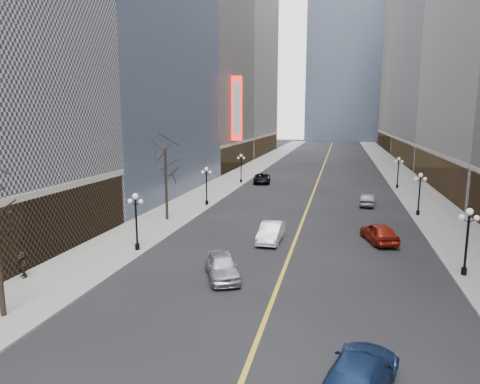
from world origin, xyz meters
The scene contains 22 objects.
sidewalk_east centered at (14.00, 70.00, 0.07)m, with size 6.00×230.00×0.15m, color gray.
sidewalk_west centered at (-14.00, 70.00, 0.07)m, with size 6.00×230.00×0.15m, color gray.
lane_line centered at (0.00, 80.00, 0.01)m, with size 0.25×200.00×0.02m, color gold.
bldg_east_c centered at (29.88, 106.00, 24.18)m, with size 26.60×40.60×48.80m.
bldg_east_d centered at (29.90, 149.00, 31.17)m, with size 26.60×46.60×62.80m.
bldg_west_c centered at (-29.88, 87.00, 25.19)m, with size 26.60×30.60×50.80m.
bldg_west_d centered at (-29.92, 121.00, 36.17)m, with size 26.60×38.60×72.80m.
streetlamp_east_1 centered at (11.80, 30.00, 2.90)m, with size 1.26×0.44×4.52m.
streetlamp_east_2 centered at (11.80, 48.00, 2.90)m, with size 1.26×0.44×4.52m.
streetlamp_east_3 centered at (11.80, 66.00, 2.90)m, with size 1.26×0.44×4.52m.
streetlamp_west_1 centered at (-11.80, 30.00, 2.90)m, with size 1.26×0.44×4.52m.
streetlamp_west_2 centered at (-11.80, 48.00, 2.90)m, with size 1.26×0.44×4.52m.
streetlamp_west_3 centered at (-11.80, 66.00, 2.90)m, with size 1.26×0.44×4.52m.
theatre_marquee centered at (-15.88, 80.00, 12.00)m, with size 2.00×0.55×12.00m.
tree_west_far centered at (-13.50, 40.00, 6.24)m, with size 3.60×3.60×7.92m.
car_nb_near centered at (-3.78, 26.16, 0.82)m, with size 1.95×4.84×1.65m, color #B4B6BC.
car_nb_mid centered at (-2.00, 35.17, 0.81)m, with size 1.72×4.92×1.62m, color white.
car_nb_far centered at (-8.57, 66.90, 0.78)m, with size 2.58×5.59×1.55m, color black.
car_sb_near centered at (4.55, 15.79, 0.81)m, with size 2.27×5.59×1.62m, color navy.
car_sb_mid centered at (6.95, 37.03, 0.85)m, with size 2.00×4.96×1.69m, color maroon.
car_sb_far centered at (6.84, 52.44, 0.72)m, with size 1.53×4.40×1.45m, color #414447.
ped_west_far centered at (-16.40, 22.94, 1.01)m, with size 1.59×0.46×1.71m, color black.
Camera 1 is at (3.52, 0.32, 10.51)m, focal length 32.00 mm.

